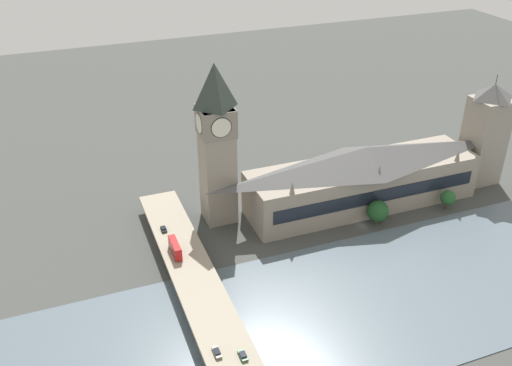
{
  "coord_description": "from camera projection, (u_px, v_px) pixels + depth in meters",
  "views": [
    {
      "loc": [
        -162.7,
        108.08,
        127.66
      ],
      "look_at": [
        19.73,
        37.98,
        17.16
      ],
      "focal_mm": 40.0,
      "sensor_mm": 36.0,
      "label": 1
    }
  ],
  "objects": [
    {
      "name": "ground_plane",
      "position": [
        362.0,
        226.0,
        228.78
      ],
      "size": [
        600.0,
        600.0,
        0.0
      ],
      "primitive_type": "plane",
      "color": "#424442"
    },
    {
      "name": "clock_tower",
      "position": [
        217.0,
        141.0,
        217.03
      ],
      "size": [
        13.44,
        13.44,
        65.49
      ],
      "color": "gray",
      "rests_on": "ground_plane"
    },
    {
      "name": "car_southbound_mid",
      "position": [
        164.0,
        229.0,
        214.48
      ],
      "size": [
        4.08,
        1.88,
        1.4
      ],
      "color": "black",
      "rests_on": "road_bridge"
    },
    {
      "name": "car_southbound_lead",
      "position": [
        243.0,
        355.0,
        159.65
      ],
      "size": [
        4.43,
        1.84,
        1.36
      ],
      "color": "#2D5638",
      "rests_on": "road_bridge"
    },
    {
      "name": "car_southbound_tail",
      "position": [
        217.0,
        352.0,
        160.64
      ],
      "size": [
        4.76,
        1.76,
        1.37
      ],
      "color": "slate",
      "rests_on": "road_bridge"
    },
    {
      "name": "tree_embankment_mid",
      "position": [
        448.0,
        198.0,
        237.1
      ],
      "size": [
        6.22,
        6.22,
        8.73
      ],
      "color": "brown",
      "rests_on": "ground_plane"
    },
    {
      "name": "parliament_hall",
      "position": [
        363.0,
        177.0,
        237.16
      ],
      "size": [
        24.95,
        98.79,
        26.67
      ],
      "color": "gray",
      "rests_on": "ground_plane"
    },
    {
      "name": "victoria_tower",
      "position": [
        485.0,
        134.0,
        251.37
      ],
      "size": [
        14.65,
        14.65,
        49.92
      ],
      "color": "gray",
      "rests_on": "ground_plane"
    },
    {
      "name": "double_decker_bus_lead",
      "position": [
        175.0,
        248.0,
        200.81
      ],
      "size": [
        10.73,
        2.59,
        4.87
      ],
      "color": "red",
      "rests_on": "road_bridge"
    },
    {
      "name": "river_water",
      "position": [
        421.0,
        286.0,
        196.28
      ],
      "size": [
        67.82,
        360.0,
        0.3
      ],
      "primitive_type": "cube",
      "color": "slate",
      "rests_on": "ground_plane"
    },
    {
      "name": "tree_embankment_near",
      "position": [
        378.0,
        211.0,
        226.71
      ],
      "size": [
        8.69,
        8.69,
        10.67
      ],
      "color": "brown",
      "rests_on": "ground_plane"
    },
    {
      "name": "road_bridge",
      "position": [
        218.0,
        329.0,
        170.94
      ],
      "size": [
        167.64,
        15.1,
        6.34
      ],
      "color": "gray",
      "rests_on": "ground_plane"
    }
  ]
}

